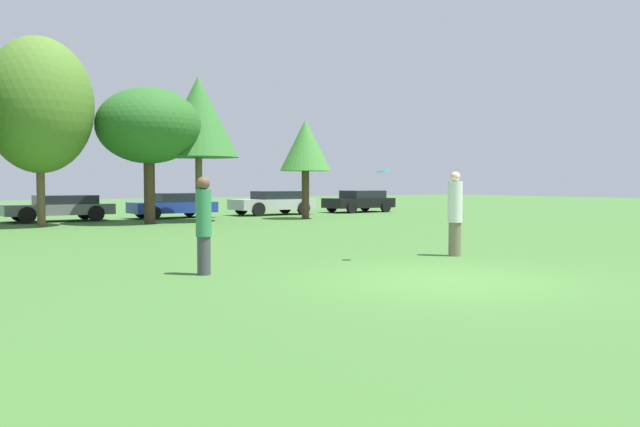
{
  "coord_description": "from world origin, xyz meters",
  "views": [
    {
      "loc": [
        -7.88,
        -7.99,
        1.67
      ],
      "look_at": [
        -0.32,
        3.64,
        1.01
      ],
      "focal_mm": 36.04,
      "sensor_mm": 36.0,
      "label": 1
    }
  ],
  "objects_px": {
    "person_catcher": "(455,213)",
    "parked_car_grey": "(60,207)",
    "tree_4": "(305,146)",
    "frisbee": "(383,171)",
    "parked_car_silver": "(274,202)",
    "person_thrower": "(204,224)",
    "tree_2": "(149,126)",
    "parked_car_blue": "(174,205)",
    "tree_3": "(198,117)",
    "parked_car_black": "(360,201)",
    "tree_1": "(39,105)"
  },
  "relations": [
    {
      "from": "tree_3",
      "to": "parked_car_black",
      "type": "bearing_deg",
      "value": 16.92
    },
    {
      "from": "tree_2",
      "to": "parked_car_silver",
      "type": "height_order",
      "value": "tree_2"
    },
    {
      "from": "person_catcher",
      "to": "tree_1",
      "type": "height_order",
      "value": "tree_1"
    },
    {
      "from": "person_thrower",
      "to": "frisbee",
      "type": "distance_m",
      "value": 4.13
    },
    {
      "from": "person_thrower",
      "to": "parked_car_blue",
      "type": "bearing_deg",
      "value": 74.07
    },
    {
      "from": "parked_car_blue",
      "to": "tree_3",
      "type": "bearing_deg",
      "value": 87.02
    },
    {
      "from": "tree_4",
      "to": "parked_car_black",
      "type": "height_order",
      "value": "tree_4"
    },
    {
      "from": "person_thrower",
      "to": "parked_car_grey",
      "type": "distance_m",
      "value": 18.7
    },
    {
      "from": "tree_2",
      "to": "tree_3",
      "type": "height_order",
      "value": "tree_3"
    },
    {
      "from": "person_catcher",
      "to": "frisbee",
      "type": "xyz_separation_m",
      "value": [
        -2.01,
        0.12,
        0.94
      ]
    },
    {
      "from": "frisbee",
      "to": "parked_car_silver",
      "type": "relative_size",
      "value": 0.06
    },
    {
      "from": "tree_4",
      "to": "parked_car_grey",
      "type": "bearing_deg",
      "value": 157.41
    },
    {
      "from": "tree_2",
      "to": "person_catcher",
      "type": "bearing_deg",
      "value": -82.33
    },
    {
      "from": "person_thrower",
      "to": "parked_car_blue",
      "type": "distance_m",
      "value": 19.55
    },
    {
      "from": "person_catcher",
      "to": "parked_car_grey",
      "type": "relative_size",
      "value": 0.43
    },
    {
      "from": "tree_3",
      "to": "tree_4",
      "type": "relative_size",
      "value": 1.36
    },
    {
      "from": "tree_1",
      "to": "parked_car_black",
      "type": "relative_size",
      "value": 1.82
    },
    {
      "from": "parked_car_blue",
      "to": "parked_car_black",
      "type": "bearing_deg",
      "value": 179.12
    },
    {
      "from": "parked_car_blue",
      "to": "parked_car_silver",
      "type": "distance_m",
      "value": 5.43
    },
    {
      "from": "tree_1",
      "to": "tree_4",
      "type": "distance_m",
      "value": 11.41
    },
    {
      "from": "tree_3",
      "to": "parked_car_grey",
      "type": "height_order",
      "value": "tree_3"
    },
    {
      "from": "parked_car_black",
      "to": "parked_car_silver",
      "type": "bearing_deg",
      "value": -0.71
    },
    {
      "from": "parked_car_silver",
      "to": "person_catcher",
      "type": "bearing_deg",
      "value": 71.85
    },
    {
      "from": "person_thrower",
      "to": "parked_car_blue",
      "type": "relative_size",
      "value": 0.45
    },
    {
      "from": "person_thrower",
      "to": "parked_car_black",
      "type": "xyz_separation_m",
      "value": [
        17.33,
        18.61,
        -0.29
      ]
    },
    {
      "from": "person_catcher",
      "to": "parked_car_black",
      "type": "xyz_separation_m",
      "value": [
        11.32,
        18.9,
        -0.33
      ]
    },
    {
      "from": "tree_1",
      "to": "parked_car_grey",
      "type": "xyz_separation_m",
      "value": [
        1.31,
        3.32,
        -3.97
      ]
    },
    {
      "from": "person_catcher",
      "to": "parked_car_blue",
      "type": "relative_size",
      "value": 0.48
    },
    {
      "from": "tree_4",
      "to": "person_thrower",
      "type": "bearing_deg",
      "value": -127.54
    },
    {
      "from": "person_catcher",
      "to": "tree_4",
      "type": "distance_m",
      "value": 15.83
    },
    {
      "from": "tree_3",
      "to": "tree_4",
      "type": "height_order",
      "value": "tree_3"
    },
    {
      "from": "tree_2",
      "to": "parked_car_blue",
      "type": "height_order",
      "value": "tree_2"
    },
    {
      "from": "frisbee",
      "to": "tree_1",
      "type": "xyz_separation_m",
      "value": [
        -4.17,
        15.51,
        2.68
      ]
    },
    {
      "from": "person_thrower",
      "to": "tree_3",
      "type": "height_order",
      "value": "tree_3"
    },
    {
      "from": "person_thrower",
      "to": "parked_car_black",
      "type": "relative_size",
      "value": 0.45
    },
    {
      "from": "person_catcher",
      "to": "tree_3",
      "type": "xyz_separation_m",
      "value": [
        0.15,
        15.51,
        3.51
      ]
    },
    {
      "from": "frisbee",
      "to": "person_catcher",
      "type": "bearing_deg",
      "value": -3.41
    },
    {
      "from": "person_catcher",
      "to": "tree_4",
      "type": "xyz_separation_m",
      "value": [
        5.12,
        14.79,
        2.39
      ]
    },
    {
      "from": "parked_car_silver",
      "to": "parked_car_black",
      "type": "height_order",
      "value": "parked_car_silver"
    },
    {
      "from": "parked_car_blue",
      "to": "tree_4",
      "type": "bearing_deg",
      "value": 139.14
    },
    {
      "from": "parked_car_silver",
      "to": "frisbee",
      "type": "bearing_deg",
      "value": 66.29
    },
    {
      "from": "frisbee",
      "to": "tree_1",
      "type": "relative_size",
      "value": 0.03
    },
    {
      "from": "tree_3",
      "to": "parked_car_grey",
      "type": "distance_m",
      "value": 7.22
    },
    {
      "from": "person_catcher",
      "to": "parked_car_silver",
      "type": "relative_size",
      "value": 0.44
    },
    {
      "from": "tree_4",
      "to": "parked_car_silver",
      "type": "bearing_deg",
      "value": 82.21
    },
    {
      "from": "parked_car_grey",
      "to": "parked_car_silver",
      "type": "relative_size",
      "value": 1.03
    },
    {
      "from": "parked_car_blue",
      "to": "tree_1",
      "type": "bearing_deg",
      "value": 24.92
    },
    {
      "from": "parked_car_silver",
      "to": "parked_car_black",
      "type": "bearing_deg",
      "value": 179.29
    },
    {
      "from": "tree_4",
      "to": "frisbee",
      "type": "bearing_deg",
      "value": -115.95
    },
    {
      "from": "frisbee",
      "to": "tree_4",
      "type": "relative_size",
      "value": 0.05
    }
  ]
}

